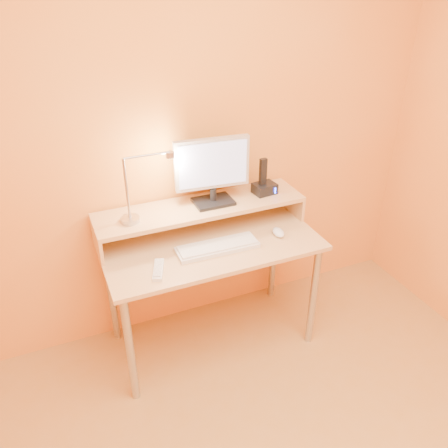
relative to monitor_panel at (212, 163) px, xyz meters
name	(u,v)px	position (x,y,z in m)	size (l,w,h in m)	color
wall_back	(188,133)	(-0.08, 0.16, 0.13)	(3.00, 0.04, 2.50)	orange
desk_leg_fl	(130,350)	(-0.63, -0.41, -0.77)	(0.04, 0.04, 0.69)	#AFAEB6
desk_leg_fr	(313,297)	(0.47, -0.41, -0.77)	(0.04, 0.04, 0.69)	#AFAEB6
desk_leg_bl	(111,293)	(-0.63, 0.09, -0.77)	(0.04, 0.04, 0.69)	#AFAEB6
desk_leg_br	(273,254)	(0.47, 0.09, -0.77)	(0.04, 0.04, 0.69)	#AFAEB6
desk_lower	(211,244)	(-0.08, -0.16, -0.41)	(1.20, 0.60, 0.03)	tan
shelf_riser_left	(97,241)	(-0.67, -0.01, -0.33)	(0.02, 0.30, 0.14)	tan
shelf_riser_right	(291,201)	(0.52, -0.01, -0.33)	(0.02, 0.30, 0.14)	tan
desk_shelf	(201,207)	(-0.08, -0.01, -0.25)	(1.20, 0.30, 0.03)	tan
monitor_foot	(213,201)	(0.00, -0.01, -0.23)	(0.22, 0.16, 0.02)	black
monitor_neck	(213,195)	(0.00, -0.01, -0.19)	(0.04, 0.04, 0.07)	black
monitor_panel	(212,163)	(0.00, 0.00, 0.00)	(0.42, 0.04, 0.29)	#B9B9B9
monitor_back	(210,162)	(0.00, 0.02, 0.00)	(0.38, 0.01, 0.24)	black
monitor_screen	(213,165)	(0.00, -0.02, 0.00)	(0.38, 0.00, 0.25)	#AEB8EC
lamp_base	(130,220)	(-0.48, -0.04, -0.23)	(0.10, 0.10, 0.03)	#AFAEB6
lamp_post	(127,189)	(-0.48, -0.04, -0.05)	(0.01, 0.01, 0.33)	#AFAEB6
lamp_arm	(147,155)	(-0.36, -0.04, 0.12)	(0.01, 0.01, 0.24)	#AFAEB6
lamp_head	(170,155)	(-0.24, -0.04, 0.10)	(0.04, 0.04, 0.03)	#AFAEB6
lamp_bulb	(170,158)	(-0.24, -0.04, 0.09)	(0.03, 0.03, 0.00)	#FFEAC6
phone_dock	(264,188)	(0.33, -0.01, -0.21)	(0.13, 0.10, 0.06)	black
phone_handset	(263,172)	(0.31, -0.01, -0.10)	(0.04, 0.03, 0.16)	black
phone_led	(275,191)	(0.37, -0.06, -0.21)	(0.01, 0.00, 0.04)	blue
keyboard	(217,247)	(-0.07, -0.24, -0.39)	(0.45, 0.14, 0.02)	silver
mouse	(278,232)	(0.31, -0.24, -0.38)	(0.06, 0.11, 0.04)	silver
remote_control	(158,270)	(-0.42, -0.31, -0.39)	(0.05, 0.18, 0.02)	silver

